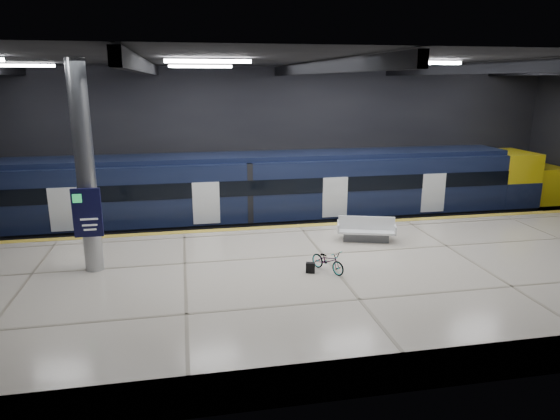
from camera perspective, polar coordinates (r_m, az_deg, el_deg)
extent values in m
plane|color=black|center=(19.85, 4.01, -7.08)|extent=(30.00, 30.00, 0.00)
cube|color=black|center=(26.46, -0.32, 7.40)|extent=(30.00, 0.10, 8.00)
cube|color=black|center=(11.43, 14.74, -2.80)|extent=(30.00, 0.10, 8.00)
cube|color=black|center=(18.46, 4.47, 16.67)|extent=(30.00, 16.00, 0.10)
cube|color=black|center=(17.84, -15.22, 15.49)|extent=(0.25, 16.00, 0.40)
cube|color=black|center=(18.45, 4.45, 15.89)|extent=(0.25, 16.00, 0.40)
cube|color=black|center=(20.85, 21.14, 14.84)|extent=(0.25, 16.00, 0.40)
cube|color=white|center=(15.83, -8.21, 16.48)|extent=(2.60, 0.18, 0.10)
cube|color=white|center=(17.65, 16.09, 15.87)|extent=(2.60, 0.18, 0.10)
cube|color=white|center=(22.65, -27.66, 14.42)|extent=(2.60, 0.18, 0.10)
cube|color=white|center=(21.82, -9.08, 15.90)|extent=(2.60, 0.18, 0.10)
cube|color=white|center=(23.18, 9.19, 15.81)|extent=(2.60, 0.18, 0.10)
cube|color=white|center=(26.39, 24.11, 14.60)|extent=(2.60, 0.18, 0.10)
cube|color=beige|center=(17.42, 6.18, -8.36)|extent=(30.00, 11.00, 1.10)
cube|color=gold|center=(22.01, 2.22, -1.81)|extent=(30.00, 0.40, 0.01)
cube|color=gray|center=(24.20, 1.11, -2.81)|extent=(30.00, 0.08, 0.16)
cube|color=gray|center=(25.55, 0.43, -1.86)|extent=(30.00, 0.08, 0.16)
cube|color=black|center=(24.57, -1.47, -1.40)|extent=(24.00, 2.58, 0.80)
cube|color=black|center=(24.14, -1.50, 2.66)|extent=(24.00, 2.80, 2.75)
cube|color=black|center=(23.88, -1.52, 6.17)|extent=(24.00, 2.30, 0.24)
cube|color=black|center=(22.72, -0.91, 2.61)|extent=(24.00, 0.04, 0.70)
cube|color=white|center=(23.55, 6.30, 1.46)|extent=(1.20, 0.05, 1.90)
cube|color=yellow|center=(29.20, 24.59, 3.43)|extent=(2.00, 2.80, 2.75)
ellipsoid|color=yellow|center=(30.86, 28.44, 2.62)|extent=(3.60, 2.52, 1.90)
cube|color=black|center=(29.35, 25.11, 3.77)|extent=(1.60, 2.38, 0.80)
cube|color=#595B60|center=(20.25, 9.78, -3.02)|extent=(1.86, 1.05, 0.33)
cube|color=white|center=(20.17, 9.81, -2.33)|extent=(2.40, 1.55, 0.09)
cube|color=white|center=(20.08, 9.85, -1.48)|extent=(2.14, 0.74, 0.55)
cube|color=white|center=(20.09, 6.67, -1.89)|extent=(0.34, 0.92, 0.33)
cube|color=white|center=(20.24, 12.96, -2.04)|extent=(0.34, 0.92, 0.33)
imported|color=#99999E|center=(16.83, 5.49, -5.78)|extent=(1.15, 1.51, 0.76)
cube|color=black|center=(16.75, 3.49, -6.60)|extent=(0.34, 0.26, 0.35)
cylinder|color=#9EA0A5|center=(17.31, -21.35, 4.38)|extent=(0.60, 0.60, 6.90)
cube|color=black|center=(17.18, -21.17, -0.29)|extent=(0.90, 0.12, 1.60)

